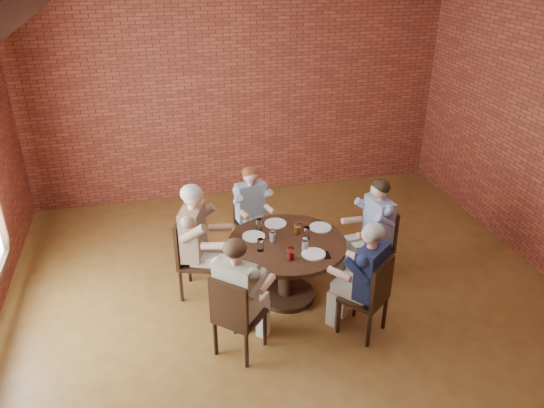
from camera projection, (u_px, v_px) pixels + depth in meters
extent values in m
plane|color=brown|center=(299.00, 322.00, 5.86)|extent=(7.00, 7.00, 0.00)
plane|color=brown|center=(238.00, 90.00, 8.13)|extent=(7.00, 0.00, 7.00)
cylinder|color=black|center=(286.00, 294.00, 6.26)|extent=(0.67, 0.67, 0.06)
cylinder|color=black|center=(287.00, 272.00, 6.11)|extent=(0.19, 0.19, 0.64)
cylinder|color=#3A1F15|center=(287.00, 244.00, 5.95)|extent=(1.34, 1.34, 0.05)
cube|color=black|center=(372.00, 247.00, 6.45)|extent=(0.47, 0.47, 0.04)
cube|color=black|center=(387.00, 226.00, 6.40)|extent=(0.10, 0.42, 0.48)
cylinder|color=black|center=(350.00, 258.00, 6.64)|extent=(0.04, 0.04, 0.41)
cylinder|color=black|center=(365.00, 273.00, 6.34)|extent=(0.04, 0.04, 0.41)
cylinder|color=black|center=(375.00, 252.00, 6.76)|extent=(0.04, 0.04, 0.41)
cylinder|color=black|center=(390.00, 267.00, 6.46)|extent=(0.04, 0.04, 0.41)
cube|color=black|center=(252.00, 226.00, 6.92)|extent=(0.45, 0.45, 0.04)
cube|color=black|center=(247.00, 204.00, 6.95)|extent=(0.38, 0.11, 0.44)
cylinder|color=black|center=(246.00, 249.00, 6.83)|extent=(0.04, 0.04, 0.41)
cylinder|color=black|center=(269.00, 244.00, 6.95)|extent=(0.04, 0.04, 0.41)
cylinder|color=black|center=(237.00, 238.00, 7.09)|extent=(0.04, 0.04, 0.41)
cylinder|color=black|center=(259.00, 233.00, 7.21)|extent=(0.04, 0.04, 0.41)
cube|color=black|center=(200.00, 261.00, 6.17)|extent=(0.58, 0.58, 0.04)
cube|color=black|center=(181.00, 239.00, 6.06)|extent=(0.19, 0.45, 0.52)
cylinder|color=black|center=(215.00, 288.00, 6.07)|extent=(0.04, 0.04, 0.41)
cylinder|color=black|center=(221.00, 269.00, 6.43)|extent=(0.04, 0.04, 0.41)
cylinder|color=black|center=(181.00, 286.00, 6.11)|extent=(0.04, 0.04, 0.41)
cylinder|color=black|center=(189.00, 267.00, 6.46)|extent=(0.04, 0.04, 0.41)
cube|color=black|center=(240.00, 316.00, 5.28)|extent=(0.60, 0.60, 0.04)
cube|color=black|center=(228.00, 305.00, 5.01)|extent=(0.34, 0.31, 0.48)
cylinder|color=black|center=(265.00, 329.00, 5.45)|extent=(0.04, 0.04, 0.41)
cylinder|color=black|center=(235.00, 318.00, 5.60)|extent=(0.04, 0.04, 0.41)
cylinder|color=black|center=(247.00, 350.00, 5.16)|extent=(0.04, 0.04, 0.41)
cylinder|color=black|center=(216.00, 338.00, 5.32)|extent=(0.04, 0.04, 0.41)
cube|color=black|center=(363.00, 298.00, 5.54)|extent=(0.59, 0.59, 0.04)
cube|color=black|center=(382.00, 284.00, 5.32)|extent=(0.35, 0.30, 0.48)
cylinder|color=black|center=(355.00, 300.00, 5.87)|extent=(0.04, 0.04, 0.41)
cylinder|color=black|center=(339.00, 317.00, 5.61)|extent=(0.04, 0.04, 0.41)
cylinder|color=black|center=(385.00, 313.00, 5.68)|extent=(0.04, 0.04, 0.41)
cylinder|color=black|center=(369.00, 330.00, 5.42)|extent=(0.04, 0.04, 0.41)
cylinder|color=white|center=(320.00, 227.00, 6.21)|extent=(0.26, 0.26, 0.01)
cylinder|color=white|center=(275.00, 223.00, 6.30)|extent=(0.26, 0.26, 0.01)
cylinder|color=white|center=(254.00, 236.00, 6.03)|extent=(0.26, 0.26, 0.01)
cylinder|color=white|center=(313.00, 254.00, 5.69)|extent=(0.26, 0.26, 0.01)
cylinder|color=white|center=(307.00, 233.00, 5.98)|extent=(0.07, 0.07, 0.14)
cylinder|color=white|center=(298.00, 228.00, 6.06)|extent=(0.07, 0.07, 0.14)
cylinder|color=white|center=(259.00, 225.00, 6.14)|extent=(0.07, 0.07, 0.14)
cylinder|color=white|center=(273.00, 235.00, 5.92)|extent=(0.07, 0.07, 0.14)
cylinder|color=white|center=(260.00, 245.00, 5.74)|extent=(0.07, 0.07, 0.14)
cylinder|color=white|center=(291.00, 253.00, 5.59)|extent=(0.07, 0.07, 0.14)
cylinder|color=white|center=(305.00, 244.00, 5.76)|extent=(0.07, 0.07, 0.14)
cube|color=black|center=(326.00, 255.00, 5.68)|extent=(0.08, 0.14, 0.01)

